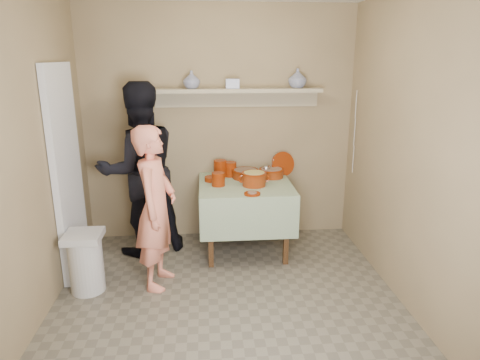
{
  "coord_description": "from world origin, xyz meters",
  "views": [
    {
      "loc": [
        -0.17,
        -3.03,
        2.05
      ],
      "look_at": [
        0.15,
        0.75,
        0.95
      ],
      "focal_mm": 32.0,
      "sensor_mm": 36.0,
      "label": 1
    }
  ],
  "objects": [
    {
      "name": "ground",
      "position": [
        0.0,
        0.0,
        0.0
      ],
      "size": [
        3.5,
        3.5,
        0.0
      ],
      "primitive_type": "plane",
      "color": "#686152",
      "rests_on": "ground"
    },
    {
      "name": "tile_panel",
      "position": [
        -1.46,
        0.95,
        1.0
      ],
      "size": [
        0.06,
        0.7,
        2.0
      ],
      "primitive_type": "cube",
      "color": "silver",
      "rests_on": "ground"
    },
    {
      "name": "plate_stack_a",
      "position": [
        -0.01,
        1.55,
        0.86
      ],
      "size": [
        0.14,
        0.14,
        0.19
      ],
      "primitive_type": "cylinder",
      "color": "#6A1B04",
      "rests_on": "serving_table"
    },
    {
      "name": "plate_stack_b",
      "position": [
        0.11,
        1.56,
        0.84
      ],
      "size": [
        0.14,
        0.14,
        0.16
      ],
      "primitive_type": "cylinder",
      "color": "#6A1B04",
      "rests_on": "serving_table"
    },
    {
      "name": "bowl_stack",
      "position": [
        -0.04,
        1.21,
        0.83
      ],
      "size": [
        0.14,
        0.14,
        0.14
      ],
      "primitive_type": "cylinder",
      "color": "#6A1B04",
      "rests_on": "serving_table"
    },
    {
      "name": "empty_bowl",
      "position": [
        -0.1,
        1.39,
        0.78
      ],
      "size": [
        0.16,
        0.16,
        0.05
      ],
      "primitive_type": "cylinder",
      "color": "#6A1B04",
      "rests_on": "serving_table"
    },
    {
      "name": "propped_lid",
      "position": [
        0.71,
        1.59,
        0.88
      ],
      "size": [
        0.29,
        0.17,
        0.27
      ],
      "primitive_type": "cylinder",
      "rotation": [
        1.31,
        0.0,
        0.31
      ],
      "color": "#6A1B04",
      "rests_on": "serving_table"
    },
    {
      "name": "vase_right",
      "position": [
        0.84,
        1.62,
        1.82
      ],
      "size": [
        0.21,
        0.21,
        0.2
      ],
      "primitive_type": "imported",
      "rotation": [
        0.0,
        0.0,
        -0.1
      ],
      "color": "navy",
      "rests_on": "wall_shelf"
    },
    {
      "name": "vase_left",
      "position": [
        -0.29,
        1.61,
        1.81
      ],
      "size": [
        0.25,
        0.25,
        0.19
      ],
      "primitive_type": "imported",
      "rotation": [
        0.0,
        0.0,
        0.8
      ],
      "color": "navy",
      "rests_on": "wall_shelf"
    },
    {
      "name": "ceramic_box",
      "position": [
        0.14,
        1.6,
        1.77
      ],
      "size": [
        0.15,
        0.11,
        0.1
      ],
      "primitive_type": "cube",
      "rotation": [
        0.0,
        0.0,
        -0.05
      ],
      "color": "navy",
      "rests_on": "wall_shelf"
    },
    {
      "name": "person_cook",
      "position": [
        -0.62,
        0.62,
        0.75
      ],
      "size": [
        0.45,
        0.6,
        1.49
      ],
      "primitive_type": "imported",
      "rotation": [
        0.0,
        0.0,
        1.38
      ],
      "color": "#EE8066",
      "rests_on": "ground"
    },
    {
      "name": "person_helper",
      "position": [
        -0.85,
        1.35,
        0.91
      ],
      "size": [
        1.09,
        0.99,
        1.82
      ],
      "primitive_type": "imported",
      "rotation": [
        0.0,
        0.0,
        -2.73
      ],
      "color": "black",
      "rests_on": "ground"
    },
    {
      "name": "room_shell",
      "position": [
        0.0,
        0.0,
        1.61
      ],
      "size": [
        3.04,
        3.54,
        2.62
      ],
      "color": "#937D5A",
      "rests_on": "ground"
    },
    {
      "name": "serving_table",
      "position": [
        0.25,
        1.28,
        0.64
      ],
      "size": [
        0.97,
        0.97,
        0.76
      ],
      "color": "#4C2D16",
      "rests_on": "ground"
    },
    {
      "name": "cazuela_meat_a",
      "position": [
        0.27,
        1.47,
        0.82
      ],
      "size": [
        0.3,
        0.3,
        0.1
      ],
      "color": "#66230D",
      "rests_on": "serving_table"
    },
    {
      "name": "cazuela_meat_b",
      "position": [
        0.56,
        1.48,
        0.82
      ],
      "size": [
        0.28,
        0.28,
        0.1
      ],
      "color": "#66230D",
      "rests_on": "serving_table"
    },
    {
      "name": "ladle",
      "position": [
        0.5,
        1.46,
        0.87
      ],
      "size": [
        0.08,
        0.26,
        0.19
      ],
      "color": "silver",
      "rests_on": "cazuela_meat_b"
    },
    {
      "name": "cazuela_rice",
      "position": [
        0.33,
        1.18,
        0.85
      ],
      "size": [
        0.33,
        0.25,
        0.14
      ],
      "color": "#66230D",
      "rests_on": "serving_table"
    },
    {
      "name": "front_plate",
      "position": [
        0.28,
        0.88,
        0.77
      ],
      "size": [
        0.16,
        0.16,
        0.03
      ],
      "color": "#6A1B04",
      "rests_on": "serving_table"
    },
    {
      "name": "wall_shelf",
      "position": [
        0.2,
        1.65,
        1.67
      ],
      "size": [
        1.8,
        0.25,
        0.21
      ],
      "color": "tan",
      "rests_on": "room_shell"
    },
    {
      "name": "trash_bin",
      "position": [
        -1.25,
        0.54,
        0.28
      ],
      "size": [
        0.32,
        0.32,
        0.56
      ],
      "color": "silver",
      "rests_on": "ground"
    },
    {
      "name": "electrical_cord",
      "position": [
        1.47,
        1.48,
        1.25
      ],
      "size": [
        0.01,
        0.05,
        0.9
      ],
      "color": "silver",
      "rests_on": "wall_shelf"
    }
  ]
}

